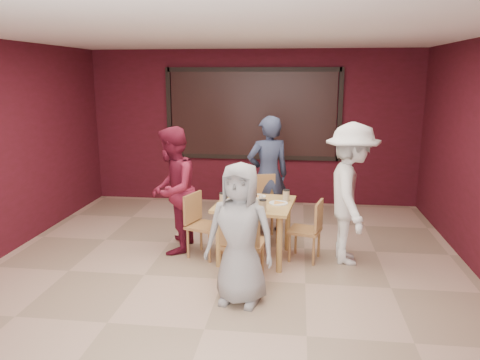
# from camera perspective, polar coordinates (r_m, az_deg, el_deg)

# --- Properties ---
(floor) EXTENTS (7.00, 7.00, 0.00)m
(floor) POSITION_cam_1_polar(r_m,az_deg,el_deg) (5.63, -2.07, -11.98)
(floor) COLOR tan
(floor) RESTS_ON ground
(window_blinds) EXTENTS (3.00, 0.02, 1.50)m
(window_blinds) POSITION_cam_1_polar(r_m,az_deg,el_deg) (8.57, 1.54, 8.03)
(window_blinds) COLOR black
(dining_table) EXTENTS (1.05, 1.05, 0.90)m
(dining_table) POSITION_cam_1_polar(r_m,az_deg,el_deg) (6.01, 1.81, -3.61)
(dining_table) COLOR tan
(dining_table) RESTS_ON floor
(chair_front) EXTENTS (0.50, 0.50, 0.94)m
(chair_front) POSITION_cam_1_polar(r_m,az_deg,el_deg) (5.32, 0.29, -7.32)
(chair_front) COLOR #A2753F
(chair_front) RESTS_ON floor
(chair_back) EXTENTS (0.55, 0.55, 0.93)m
(chair_back) POSITION_cam_1_polar(r_m,az_deg,el_deg) (6.80, 2.64, -2.87)
(chair_back) COLOR #A2753F
(chair_back) RESTS_ON floor
(chair_left) EXTENTS (0.52, 0.52, 0.84)m
(chair_left) POSITION_cam_1_polar(r_m,az_deg,el_deg) (6.18, -4.88, -5.02)
(chair_left) COLOR #A2753F
(chair_left) RESTS_ON floor
(chair_right) EXTENTS (0.47, 0.47, 0.80)m
(chair_right) POSITION_cam_1_polar(r_m,az_deg,el_deg) (6.07, 8.55, -5.68)
(chair_right) COLOR #A2753F
(chair_right) RESTS_ON floor
(diner_front) EXTENTS (0.81, 0.61, 1.50)m
(diner_front) POSITION_cam_1_polar(r_m,az_deg,el_deg) (4.84, 0.01, -6.61)
(diner_front) COLOR #979797
(diner_front) RESTS_ON floor
(diner_back) EXTENTS (0.76, 0.63, 1.77)m
(diner_back) POSITION_cam_1_polar(r_m,az_deg,el_deg) (6.97, 3.44, 0.58)
(diner_back) COLOR #2C344E
(diner_back) RESTS_ON floor
(diner_left) EXTENTS (0.65, 0.83, 1.69)m
(diner_left) POSITION_cam_1_polar(r_m,az_deg,el_deg) (6.30, -8.23, -1.24)
(diner_left) COLOR maroon
(diner_left) RESTS_ON floor
(diner_right) EXTENTS (0.69, 1.17, 1.79)m
(diner_right) POSITION_cam_1_polar(r_m,az_deg,el_deg) (6.01, 13.35, -1.66)
(diner_right) COLOR white
(diner_right) RESTS_ON floor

